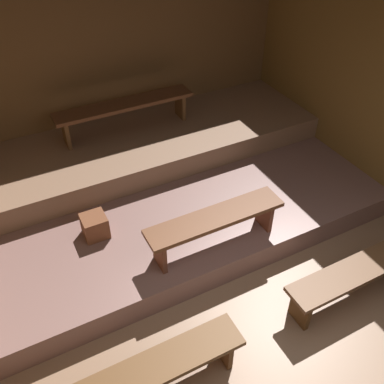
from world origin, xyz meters
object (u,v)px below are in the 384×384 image
at_px(bench_lower_center, 215,222).
at_px(bench_middle_center, 125,108).
at_px(bench_floor_right, 352,276).
at_px(bench_floor_left, 160,369).
at_px(wooden_crate_lower, 95,226).

distance_m(bench_lower_center, bench_middle_center, 2.26).
bearing_deg(bench_floor_right, bench_lower_center, 133.77).
height_order(bench_floor_left, wooden_crate_lower, wooden_crate_lower).
bearing_deg(bench_middle_center, wooden_crate_lower, -123.06).
distance_m(bench_floor_left, bench_lower_center, 1.58).
bearing_deg(bench_lower_center, bench_middle_center, 94.06).
height_order(bench_floor_left, bench_lower_center, bench_lower_center).
relative_size(bench_floor_left, bench_middle_center, 0.78).
relative_size(bench_floor_right, bench_middle_center, 0.78).
bearing_deg(bench_lower_center, bench_floor_left, -136.84).
relative_size(bench_floor_left, bench_lower_center, 0.97).
xyz_separation_m(bench_floor_left, wooden_crate_lower, (0.01, 1.81, 0.11)).
height_order(bench_floor_left, bench_floor_right, same).
height_order(bench_floor_right, bench_middle_center, bench_middle_center).
distance_m(bench_floor_left, wooden_crate_lower, 1.81).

